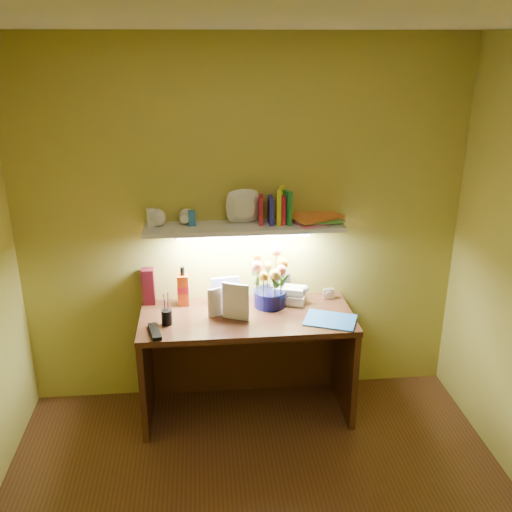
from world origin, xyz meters
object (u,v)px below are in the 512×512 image
(telephone, at_px, (289,293))
(whisky_bottle, at_px, (183,286))
(desk, at_px, (247,365))
(desk_clock, at_px, (328,294))
(flower_bouquet, at_px, (270,279))

(telephone, height_order, whisky_bottle, whisky_bottle)
(desk, xyz_separation_m, telephone, (0.31, 0.18, 0.44))
(desk_clock, bearing_deg, flower_bouquet, -174.08)
(telephone, bearing_deg, flower_bouquet, -142.59)
(telephone, height_order, desk_clock, telephone)
(flower_bouquet, bearing_deg, desk, -141.69)
(telephone, relative_size, whisky_bottle, 0.81)
(flower_bouquet, distance_m, telephone, 0.19)
(desk, distance_m, whisky_bottle, 0.69)
(desk, height_order, desk_clock, desk_clock)
(telephone, xyz_separation_m, whisky_bottle, (-0.72, 0.03, 0.07))
(desk_clock, xyz_separation_m, whisky_bottle, (-1.00, 0.00, 0.10))
(desk, distance_m, desk_clock, 0.75)
(flower_bouquet, relative_size, telephone, 1.73)
(desk, bearing_deg, whisky_bottle, 153.65)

